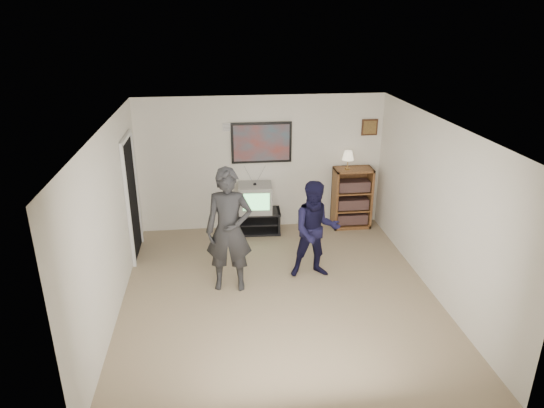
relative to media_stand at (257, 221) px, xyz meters
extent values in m
cube|color=#7C6F4F|center=(0.11, -2.23, -0.21)|extent=(4.50, 5.00, 0.01)
cube|color=white|center=(0.11, -2.23, 2.29)|extent=(4.50, 5.00, 0.01)
cube|color=silver|center=(0.11, 0.27, 1.04)|extent=(4.50, 0.01, 2.50)
cube|color=silver|center=(-2.14, -2.23, 1.04)|extent=(0.01, 5.00, 2.50)
cube|color=silver|center=(2.36, -2.23, 1.04)|extent=(0.01, 5.00, 2.50)
cube|color=black|center=(0.00, 0.00, 0.19)|extent=(0.87, 0.52, 0.04)
cube|color=black|center=(0.00, 0.00, -0.19)|extent=(0.87, 0.52, 0.04)
cube|color=black|center=(-0.39, 0.00, 0.00)|extent=(0.06, 0.45, 0.42)
cube|color=black|center=(0.39, 0.00, 0.00)|extent=(0.06, 0.45, 0.42)
imported|color=#242426|center=(-0.58, -1.91, 0.72)|extent=(0.73, 0.53, 1.86)
imported|color=black|center=(0.74, -1.71, 0.56)|extent=(0.76, 0.59, 1.54)
cube|color=white|center=(-0.52, -1.67, 1.03)|extent=(0.07, 0.13, 0.04)
cube|color=white|center=(0.69, -1.49, 0.90)|extent=(0.04, 0.11, 0.03)
cube|color=black|center=(0.11, 0.24, 1.44)|extent=(1.10, 0.03, 0.75)
cube|color=white|center=(-0.44, 0.25, 1.74)|extent=(0.28, 0.02, 0.14)
cube|color=#341B10|center=(2.11, 0.25, 1.67)|extent=(0.30, 0.03, 0.30)
cube|color=black|center=(-2.12, -0.63, 0.79)|extent=(0.03, 0.85, 2.00)
camera|label=1|loc=(-0.71, -8.26, 3.63)|focal=32.00mm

